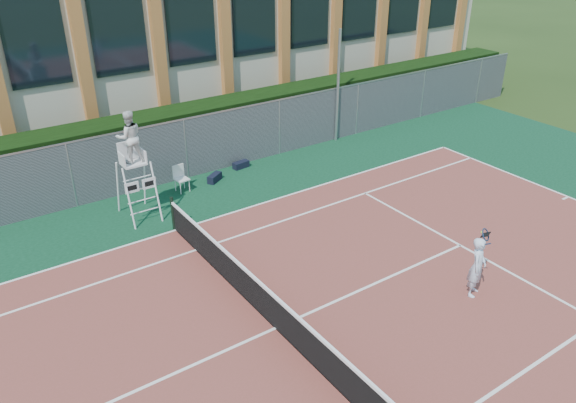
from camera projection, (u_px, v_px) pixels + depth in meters
ground at (276, 329)px, 13.00m from camera, size 120.00×120.00×0.00m
apron at (253, 307)px, 13.73m from camera, size 36.00×20.00×0.01m
tennis_court at (276, 328)px, 12.99m from camera, size 23.77×10.97×0.02m
tennis_net at (276, 311)px, 12.75m from camera, size 0.10×11.30×1.10m
fence at (132, 162)px, 18.93m from camera, size 40.00×0.06×2.20m
hedge at (119, 151)px, 19.81m from camera, size 40.00×1.40×2.20m
building at (46, 28)px, 24.23m from camera, size 45.00×10.60×8.22m
steel_pole at (338, 87)px, 22.75m from camera, size 0.12×0.12×4.60m
umpire_chair at (130, 140)px, 16.71m from camera, size 0.98×1.50×3.50m
plastic_chair at (180, 176)px, 19.23m from camera, size 0.47×0.47×0.93m
sports_bag_near at (215, 178)px, 20.07m from camera, size 0.68×0.56×0.27m
sports_bag_far at (241, 165)px, 21.14m from camera, size 0.65×0.35×0.25m
tennis_player at (477, 267)px, 13.80m from camera, size 0.96×0.73×1.63m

